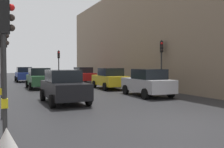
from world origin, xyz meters
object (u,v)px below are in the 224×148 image
car_blue_van (24,74)px  warning_sign_triangle (7,142)px  traffic_light_near_left (5,43)px  car_yellow_taxi (110,78)px  car_dark_suv (64,86)px  traffic_light_near_right (2,52)px  traffic_light_mid_street (161,56)px  traffic_light_far_median (59,60)px  car_green_estate (40,78)px  car_red_sedan (83,75)px  car_silver_hatchback (147,83)px

car_blue_van → warning_sign_triangle: (-2.74, -25.91, -0.55)m
traffic_light_near_left → car_blue_van: traffic_light_near_left is taller
traffic_light_near_left → car_yellow_taxi: traffic_light_near_left is taller
car_yellow_taxi → car_dark_suv: 8.10m
traffic_light_near_right → warning_sign_triangle: size_ratio=5.57×
traffic_light_near_right → car_dark_suv: 4.67m
traffic_light_mid_street → car_yellow_taxi: size_ratio=0.92×
traffic_light_near_left → car_yellow_taxi: bearing=55.8°
car_blue_van → traffic_light_near_right: bearing=-97.1°
traffic_light_far_median → car_green_estate: bearing=-114.2°
car_dark_suv → car_red_sedan: bearing=68.4°
car_silver_hatchback → car_blue_van: bearing=108.3°
car_blue_van → traffic_light_mid_street: bearing=-61.6°
traffic_light_mid_street → car_red_sedan: traffic_light_mid_street is taller
car_yellow_taxi → car_red_sedan: same height
car_green_estate → car_dark_suv: bearing=-90.4°
car_red_sedan → car_green_estate: bearing=-137.6°
traffic_light_far_median → car_green_estate: traffic_light_far_median is taller
traffic_light_far_median → car_dark_suv: 16.80m
car_red_sedan → car_green_estate: (-5.50, -5.02, 0.00)m
traffic_light_mid_street → traffic_light_far_median: bearing=109.8°
traffic_light_far_median → traffic_light_near_right: 20.55m
car_blue_van → car_yellow_taxi: bearing=-65.6°
car_blue_van → car_green_estate: bearing=-87.7°
traffic_light_mid_street → warning_sign_triangle: traffic_light_mid_street is taller
traffic_light_mid_street → warning_sign_triangle: bearing=-138.4°
car_blue_van → car_green_estate: 9.59m
traffic_light_far_median → car_yellow_taxi: bearing=-79.0°
traffic_light_near_left → traffic_light_far_median: size_ratio=1.01×
warning_sign_triangle → car_dark_suv: bearing=67.3°
traffic_light_near_right → car_blue_van: traffic_light_near_right is taller
car_dark_suv → car_silver_hatchback: bearing=6.1°
traffic_light_near_left → car_green_estate: (3.11, 15.35, -1.72)m
car_blue_van → car_red_sedan: (5.88, -4.56, 0.00)m
car_yellow_taxi → car_green_estate: bearing=150.8°
car_yellow_taxi → car_silver_hatchback: bearing=-87.2°
traffic_light_far_median → warning_sign_triangle: traffic_light_far_median is taller
traffic_light_near_right → warning_sign_triangle: traffic_light_near_right is taller
traffic_light_near_right → car_green_estate: (3.11, 12.19, -1.62)m
car_blue_van → car_green_estate: (0.38, -9.59, 0.00)m
traffic_light_mid_street → warning_sign_triangle: size_ratio=6.04×
car_red_sedan → car_dark_suv: bearing=-111.6°
car_silver_hatchback → car_red_sedan: same height
car_silver_hatchback → car_green_estate: 10.11m
car_dark_suv → car_green_estate: size_ratio=1.00×
traffic_light_near_left → traffic_light_near_right: 3.16m
car_dark_suv → warning_sign_triangle: size_ratio=6.47×
car_silver_hatchback → warning_sign_triangle: car_silver_hatchback is taller
car_green_estate → warning_sign_triangle: size_ratio=6.46×
car_silver_hatchback → car_dark_suv: bearing=-173.9°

